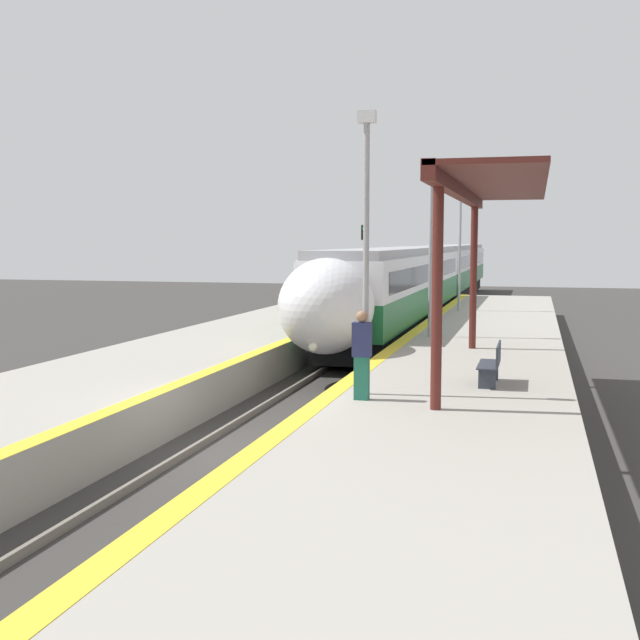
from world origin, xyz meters
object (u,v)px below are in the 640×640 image
Objects in this scene: railway_signal at (364,266)px; lamppost_near at (366,235)px; platform_bench at (493,363)px; lamppost_far at (460,238)px; lamppost_mid at (431,237)px; person_waiting at (362,353)px; train at (430,276)px.

lamppost_near is (4.54, -21.32, 1.30)m from railway_signal.
platform_bench is 0.26× the size of lamppost_far.
railway_signal is 0.87× the size of lamppost_mid.
person_waiting is 20.92m from lamppost_far.
person_waiting reaches higher than platform_bench.
platform_bench is at bearing -79.89° from train.
platform_bench is at bearing -70.40° from railway_signal.
person_waiting is (-2.38, -2.34, 0.44)m from platform_bench.
lamppost_far reaches higher than train.
lamppost_mid is (-0.05, 10.69, 2.29)m from person_waiting.
person_waiting is at bearing -85.23° from train.
lamppost_far is (0.00, 20.21, 0.00)m from lamppost_near.
train is 28.15× the size of person_waiting.
railway_signal is 0.87× the size of lamppost_far.
railway_signal reaches higher than platform_bench.
railway_signal reaches higher than person_waiting.
lamppost_mid reaches higher than platform_bench.
railway_signal is (-2.12, -7.60, 0.74)m from train.
train is 29.61m from person_waiting.
lamppost_near is at bearing -77.99° from railway_signal.
person_waiting is at bearing -135.43° from platform_bench.
train is at bearing 105.49° from lamppost_far.
platform_bench is 20.82m from railway_signal.
railway_signal is at bearing 102.01° from lamppost_near.
train is 8.74× the size of lamppost_near.
lamppost_mid and lamppost_far have the same top height.
lamppost_mid is at bearing 90.00° from lamppost_near.
lamppost_mid is 1.00× the size of lamppost_far.
train is 10.08× the size of railway_signal.
lamppost_mid reaches higher than railway_signal.
lamppost_near is at bearing -90.00° from lamppost_far.
lamppost_near is (2.41, -28.92, 2.05)m from train.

